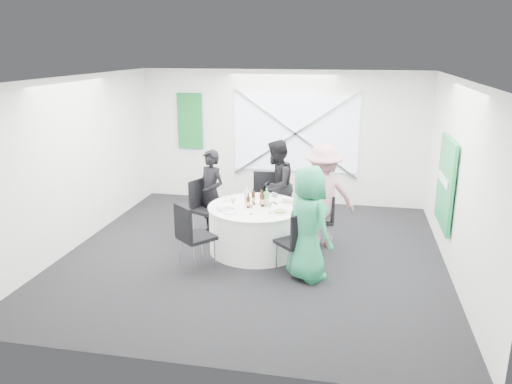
% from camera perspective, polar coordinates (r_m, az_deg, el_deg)
% --- Properties ---
extents(floor, '(6.00, 6.00, 0.00)m').
position_cam_1_polar(floor, '(8.16, -0.27, -7.14)').
color(floor, black).
rests_on(floor, ground).
extents(ceiling, '(6.00, 6.00, 0.00)m').
position_cam_1_polar(ceiling, '(7.50, -0.30, 12.89)').
color(ceiling, white).
rests_on(ceiling, wall_back).
extents(wall_back, '(6.00, 0.00, 6.00)m').
position_cam_1_polar(wall_back, '(10.61, 2.95, 6.25)').
color(wall_back, white).
rests_on(wall_back, floor).
extents(wall_front, '(6.00, 0.00, 6.00)m').
position_cam_1_polar(wall_front, '(4.94, -7.23, -5.77)').
color(wall_front, white).
rests_on(wall_front, floor).
extents(wall_left, '(0.00, 6.00, 6.00)m').
position_cam_1_polar(wall_left, '(8.80, -19.85, 3.20)').
color(wall_left, white).
rests_on(wall_left, floor).
extents(wall_right, '(0.00, 6.00, 6.00)m').
position_cam_1_polar(wall_right, '(7.72, 22.12, 1.23)').
color(wall_right, white).
rests_on(wall_right, floor).
extents(window_panel, '(2.60, 0.03, 1.60)m').
position_cam_1_polar(window_panel, '(10.51, 4.55, 6.68)').
color(window_panel, white).
rests_on(window_panel, wall_back).
extents(window_brace_a, '(2.63, 0.05, 1.84)m').
position_cam_1_polar(window_brace_a, '(10.47, 4.52, 6.65)').
color(window_brace_a, silver).
rests_on(window_brace_a, window_panel).
extents(window_brace_b, '(2.63, 0.05, 1.84)m').
position_cam_1_polar(window_brace_b, '(10.47, 4.52, 6.65)').
color(window_brace_b, silver).
rests_on(window_brace_b, window_panel).
extents(green_banner, '(0.55, 0.04, 1.20)m').
position_cam_1_polar(green_banner, '(10.97, -7.56, 8.06)').
color(green_banner, '#16722B').
rests_on(green_banner, wall_back).
extents(green_sign, '(0.05, 1.20, 1.40)m').
position_cam_1_polar(green_sign, '(8.33, 20.84, 0.98)').
color(green_sign, '#1A9347').
rests_on(green_sign, wall_right).
extents(banquet_table, '(1.56, 1.56, 0.76)m').
position_cam_1_polar(banquet_table, '(8.20, 0.00, -4.16)').
color(banquet_table, white).
rests_on(banquet_table, floor).
extents(chair_back, '(0.49, 0.50, 1.03)m').
position_cam_1_polar(chair_back, '(9.16, 0.98, -0.43)').
color(chair_back, black).
rests_on(chair_back, floor).
extents(chair_back_left, '(0.62, 0.61, 1.02)m').
position_cam_1_polar(chair_back_left, '(8.78, -6.02, -1.32)').
color(chair_back_left, black).
rests_on(chair_back_left, floor).
extents(chair_back_right, '(0.54, 0.53, 0.91)m').
position_cam_1_polar(chair_back_right, '(8.39, 7.66, -2.73)').
color(chair_back_right, black).
rests_on(chair_back_right, floor).
extents(chair_front_right, '(0.63, 0.63, 0.97)m').
position_cam_1_polar(chair_front_right, '(7.28, 4.75, -5.29)').
color(chair_front_right, black).
rests_on(chair_front_right, floor).
extents(chair_front_left, '(0.66, 0.66, 1.03)m').
position_cam_1_polar(chair_front_left, '(7.46, -7.44, -4.54)').
color(chair_front_left, black).
rests_on(chair_front_left, floor).
extents(person_man_back_left, '(0.67, 0.60, 1.55)m').
position_cam_1_polar(person_man_back_left, '(8.76, -5.15, -0.17)').
color(person_man_back_left, black).
rests_on(person_man_back_left, floor).
extents(person_man_back, '(0.57, 0.87, 1.67)m').
position_cam_1_polar(person_man_back, '(8.99, 2.31, 0.72)').
color(person_man_back, black).
rests_on(person_man_back, floor).
extents(person_woman_pink, '(1.24, 0.89, 1.74)m').
position_cam_1_polar(person_woman_pink, '(8.30, 7.64, -0.50)').
color(person_woman_pink, '#CA828F').
rests_on(person_woman_pink, floor).
extents(person_woman_green, '(0.96, 0.95, 1.68)m').
position_cam_1_polar(person_woman_green, '(7.11, 5.97, -3.60)').
color(person_woman_green, '#289563').
rests_on(person_woman_green, floor).
extents(plate_back, '(0.26, 0.26, 0.01)m').
position_cam_1_polar(plate_back, '(8.56, 0.50, -0.54)').
color(plate_back, white).
rests_on(plate_back, banquet_table).
extents(plate_back_left, '(0.25, 0.25, 0.01)m').
position_cam_1_polar(plate_back_left, '(8.42, -3.11, -0.85)').
color(plate_back_left, white).
rests_on(plate_back_left, banquet_table).
extents(plate_back_right, '(0.26, 0.26, 0.04)m').
position_cam_1_polar(plate_back_right, '(8.26, 3.66, -1.13)').
color(plate_back_right, white).
rests_on(plate_back_right, banquet_table).
extents(plate_front_right, '(0.29, 0.29, 0.04)m').
position_cam_1_polar(plate_front_right, '(7.76, 2.82, -2.28)').
color(plate_front_right, white).
rests_on(plate_front_right, banquet_table).
extents(plate_front_left, '(0.26, 0.26, 0.01)m').
position_cam_1_polar(plate_front_left, '(7.79, -3.06, -2.28)').
color(plate_front_left, white).
rests_on(plate_front_left, banquet_table).
extents(napkin, '(0.24, 0.24, 0.06)m').
position_cam_1_polar(napkin, '(7.90, -3.75, -1.76)').
color(napkin, white).
rests_on(napkin, plate_front_left).
extents(beer_bottle_a, '(0.06, 0.06, 0.28)m').
position_cam_1_polar(beer_bottle_a, '(8.13, -0.31, -0.72)').
color(beer_bottle_a, '#3C1B0B').
rests_on(beer_bottle_a, banquet_table).
extents(beer_bottle_b, '(0.06, 0.06, 0.24)m').
position_cam_1_polar(beer_bottle_b, '(8.16, 0.62, -0.78)').
color(beer_bottle_b, '#3C1B0B').
rests_on(beer_bottle_b, banquet_table).
extents(beer_bottle_c, '(0.06, 0.06, 0.28)m').
position_cam_1_polar(beer_bottle_c, '(8.03, 0.74, -0.95)').
color(beer_bottle_c, '#3C1B0B').
rests_on(beer_bottle_c, banquet_table).
extents(beer_bottle_d, '(0.06, 0.06, 0.24)m').
position_cam_1_polar(beer_bottle_d, '(7.97, -0.87, -1.20)').
color(beer_bottle_d, '#3C1B0B').
rests_on(beer_bottle_d, banquet_table).
extents(green_water_bottle, '(0.08, 0.08, 0.30)m').
position_cam_1_polar(green_water_bottle, '(8.03, 1.24, -0.85)').
color(green_water_bottle, '#45B557').
rests_on(green_water_bottle, banquet_table).
extents(clear_water_bottle, '(0.08, 0.08, 0.31)m').
position_cam_1_polar(clear_water_bottle, '(8.06, -1.06, -0.76)').
color(clear_water_bottle, silver).
rests_on(clear_water_bottle, banquet_table).
extents(wine_glass_a, '(0.07, 0.07, 0.17)m').
position_cam_1_polar(wine_glass_a, '(7.71, 1.59, -1.54)').
color(wine_glass_a, white).
rests_on(wine_glass_a, banquet_table).
extents(wine_glass_b, '(0.07, 0.07, 0.17)m').
position_cam_1_polar(wine_glass_b, '(7.93, -2.64, -1.04)').
color(wine_glass_b, white).
rests_on(wine_glass_b, banquet_table).
extents(wine_glass_c, '(0.07, 0.07, 0.17)m').
position_cam_1_polar(wine_glass_c, '(8.19, 2.28, -0.48)').
color(wine_glass_c, white).
rests_on(wine_glass_c, banquet_table).
extents(wine_glass_d, '(0.07, 0.07, 0.17)m').
position_cam_1_polar(wine_glass_d, '(8.23, 2.00, -0.38)').
color(wine_glass_d, white).
rests_on(wine_glass_d, banquet_table).
extents(wine_glass_e, '(0.07, 0.07, 0.17)m').
position_cam_1_polar(wine_glass_e, '(7.66, -0.56, -1.65)').
color(wine_glass_e, white).
rests_on(wine_glass_e, banquet_table).
extents(wine_glass_f, '(0.07, 0.07, 0.17)m').
position_cam_1_polar(wine_glass_f, '(8.33, -1.07, -0.18)').
color(wine_glass_f, white).
rests_on(wine_glass_f, banquet_table).
extents(fork_a, '(0.15, 0.02, 0.01)m').
position_cam_1_polar(fork_a, '(8.57, 1.69, -0.55)').
color(fork_a, silver).
rests_on(fork_a, banquet_table).
extents(knife_a, '(0.15, 0.03, 0.01)m').
position_cam_1_polar(knife_a, '(8.62, -0.01, -0.44)').
color(knife_a, silver).
rests_on(knife_a, banquet_table).
extents(fork_b, '(0.11, 0.12, 0.01)m').
position_cam_1_polar(fork_b, '(7.57, 1.53, -2.87)').
color(fork_b, silver).
rests_on(fork_b, banquet_table).
extents(knife_b, '(0.10, 0.13, 0.01)m').
position_cam_1_polar(knife_b, '(7.83, 3.72, -2.22)').
color(knife_b, silver).
rests_on(knife_b, banquet_table).
extents(fork_c, '(0.10, 0.13, 0.01)m').
position_cam_1_polar(fork_c, '(8.16, 4.02, -1.47)').
color(fork_c, silver).
rests_on(fork_c, banquet_table).
extents(knife_c, '(0.09, 0.14, 0.01)m').
position_cam_1_polar(knife_c, '(8.41, 3.19, -0.91)').
color(knife_c, silver).
rests_on(knife_c, banquet_table).
extents(fork_d, '(0.09, 0.13, 0.01)m').
position_cam_1_polar(fork_d, '(8.56, -1.90, -0.58)').
color(fork_d, silver).
rests_on(fork_d, banquet_table).
extents(knife_d, '(0.10, 0.13, 0.01)m').
position_cam_1_polar(knife_d, '(8.34, -3.51, -1.05)').
color(knife_d, silver).
rests_on(knife_d, banquet_table).
extents(fork_e, '(0.11, 0.12, 0.01)m').
position_cam_1_polar(fork_e, '(7.98, -4.04, -1.88)').
color(fork_e, silver).
rests_on(fork_e, banquet_table).
extents(knife_e, '(0.10, 0.13, 0.01)m').
position_cam_1_polar(knife_e, '(7.73, -3.21, -2.48)').
color(knife_e, silver).
rests_on(knife_e, banquet_table).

